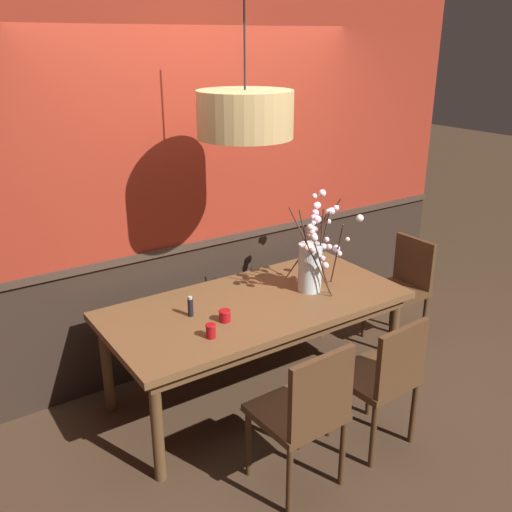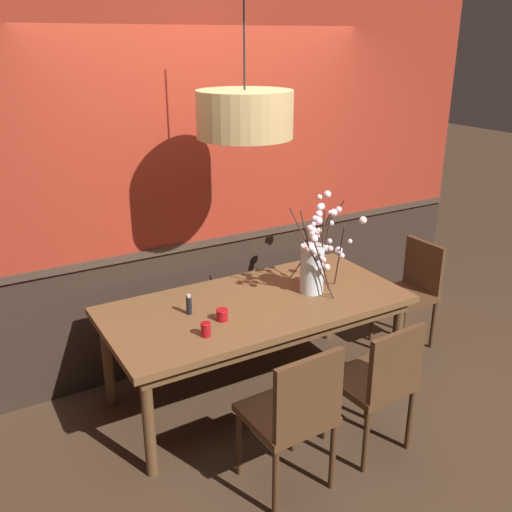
{
  "view_description": "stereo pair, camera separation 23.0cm",
  "coord_description": "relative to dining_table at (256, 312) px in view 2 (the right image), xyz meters",
  "views": [
    {
      "loc": [
        -1.97,
        -2.94,
        2.43
      ],
      "look_at": [
        0.0,
        0.0,
        1.07
      ],
      "focal_mm": 40.25,
      "sensor_mm": 36.0,
      "label": 1
    },
    {
      "loc": [
        -1.78,
        -3.06,
        2.43
      ],
      "look_at": [
        0.0,
        0.0,
        1.07
      ],
      "focal_mm": 40.25,
      "sensor_mm": 36.0,
      "label": 2
    }
  ],
  "objects": [
    {
      "name": "chair_near_side_right",
      "position": [
        0.33,
        -0.89,
        -0.14
      ],
      "size": [
        0.46,
        0.45,
        0.88
      ],
      "color": "#4C301C",
      "rests_on": "ground"
    },
    {
      "name": "chair_far_side_right",
      "position": [
        0.33,
        0.89,
        -0.12
      ],
      "size": [
        0.43,
        0.43,
        0.97
      ],
      "color": "#4C301C",
      "rests_on": "ground"
    },
    {
      "name": "chair_near_side_left",
      "position": [
        -0.29,
        -0.92,
        -0.13
      ],
      "size": [
        0.46,
        0.45,
        0.92
      ],
      "color": "#4C301C",
      "rests_on": "ground"
    },
    {
      "name": "back_wall",
      "position": [
        0.0,
        0.71,
        0.76
      ],
      "size": [
        4.82,
        0.14,
        2.84
      ],
      "color": "#2D2119",
      "rests_on": "ground"
    },
    {
      "name": "ground_plane",
      "position": [
        0.0,
        0.0,
        -0.65
      ],
      "size": [
        24.0,
        24.0,
        0.0
      ],
      "primitive_type": "plane",
      "color": "#422D1E"
    },
    {
      "name": "chair_head_east_end",
      "position": [
        1.48,
        0.01,
        -0.16
      ],
      "size": [
        0.42,
        0.42,
        0.88
      ],
      "color": "#4C301C",
      "rests_on": "ground"
    },
    {
      "name": "candle_holder_nearer_center",
      "position": [
        -0.32,
        -0.12,
        0.12
      ],
      "size": [
        0.08,
        0.08,
        0.08
      ],
      "color": "#9E0F14",
      "rests_on": "dining_table"
    },
    {
      "name": "candle_holder_nearer_edge",
      "position": [
        -0.5,
        -0.26,
        0.12
      ],
      "size": [
        0.07,
        0.07,
        0.09
      ],
      "color": "#9E0F14",
      "rests_on": "dining_table"
    },
    {
      "name": "dining_table",
      "position": [
        0.0,
        0.0,
        0.0
      ],
      "size": [
        2.07,
        0.99,
        0.73
      ],
      "color": "brown",
      "rests_on": "ground"
    },
    {
      "name": "pendant_lamp",
      "position": [
        -0.07,
        0.01,
        1.34
      ],
      "size": [
        0.58,
        0.58,
        1.0
      ],
      "color": "tan"
    },
    {
      "name": "vase_with_blossoms",
      "position": [
        0.44,
        -0.05,
        0.3
      ],
      "size": [
        0.53,
        0.51,
        0.65
      ],
      "color": "silver",
      "rests_on": "dining_table"
    },
    {
      "name": "condiment_bottle",
      "position": [
        -0.47,
        0.06,
        0.14
      ],
      "size": [
        0.04,
        0.04,
        0.14
      ],
      "color": "black",
      "rests_on": "dining_table"
    }
  ]
}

